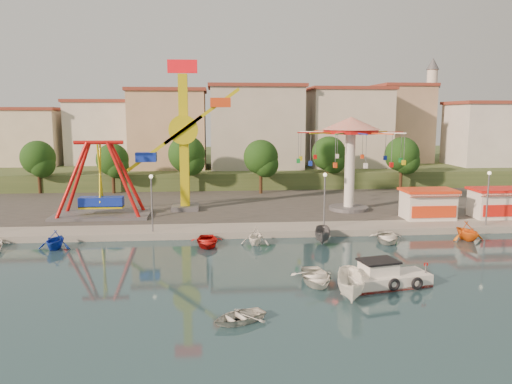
{
  "coord_description": "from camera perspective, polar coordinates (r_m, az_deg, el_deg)",
  "views": [
    {
      "loc": [
        -2.28,
        -32.4,
        11.26
      ],
      "look_at": [
        1.63,
        14.0,
        4.0
      ],
      "focal_mm": 35.0,
      "sensor_mm": 36.0,
      "label": 1
    }
  ],
  "objects": [
    {
      "name": "ground",
      "position": [
        34.37,
        -0.75,
        -10.26
      ],
      "size": [
        200.0,
        200.0,
        0.0
      ],
      "primitive_type": "plane",
      "color": "#152C3B",
      "rests_on": "ground"
    },
    {
      "name": "quay_deck",
      "position": [
        95.06,
        -3.41,
        2.22
      ],
      "size": [
        200.0,
        100.0,
        0.6
      ],
      "primitive_type": "cube",
      "color": "#9E998E",
      "rests_on": "ground"
    },
    {
      "name": "asphalt_pad",
      "position": [
        63.34,
        -2.68,
        -0.83
      ],
      "size": [
        90.0,
        28.0,
        0.01
      ],
      "primitive_type": "cube",
      "color": "#4C4944",
      "rests_on": "quay_deck"
    },
    {
      "name": "hill_terrace",
      "position": [
        99.9,
        -3.49,
        3.24
      ],
      "size": [
        200.0,
        60.0,
        3.0
      ],
      "primitive_type": "cube",
      "color": "#384C26",
      "rests_on": "ground"
    },
    {
      "name": "pirate_ship_ride",
      "position": [
        54.49,
        -17.36,
        1.22
      ],
      "size": [
        10.0,
        5.0,
        8.0
      ],
      "color": "#59595E",
      "rests_on": "quay_deck"
    },
    {
      "name": "kamikaze_tower",
      "position": [
        55.76,
        -7.8,
        5.83
      ],
      "size": [
        8.32,
        3.1,
        16.5
      ],
      "color": "#59595E",
      "rests_on": "quay_deck"
    },
    {
      "name": "wave_swinger",
      "position": [
        56.29,
        10.74,
        5.59
      ],
      "size": [
        11.6,
        11.6,
        10.4
      ],
      "color": "#59595E",
      "rests_on": "quay_deck"
    },
    {
      "name": "booth_left",
      "position": [
        54.33,
        19.04,
        -1.27
      ],
      "size": [
        5.4,
        3.78,
        3.08
      ],
      "color": "white",
      "rests_on": "quay_deck"
    },
    {
      "name": "booth_mid",
      "position": [
        57.73,
        25.81,
        -1.1
      ],
      "size": [
        5.4,
        3.78,
        3.08
      ],
      "color": "white",
      "rests_on": "quay_deck"
    },
    {
      "name": "lamp_post_1",
      "position": [
        46.48,
        -11.81,
        -1.44
      ],
      "size": [
        0.14,
        0.14,
        5.0
      ],
      "primitive_type": "cylinder",
      "color": "#59595E",
      "rests_on": "quay_deck"
    },
    {
      "name": "lamp_post_2",
      "position": [
        47.26,
        7.83,
        -1.16
      ],
      "size": [
        0.14,
        0.14,
        5.0
      ],
      "primitive_type": "cylinder",
      "color": "#59595E",
      "rests_on": "quay_deck"
    },
    {
      "name": "lamp_post_3",
      "position": [
        53.09,
        24.94,
        -0.81
      ],
      "size": [
        0.14,
        0.14,
        5.0
      ],
      "primitive_type": "cylinder",
      "color": "#59595E",
      "rests_on": "quay_deck"
    },
    {
      "name": "tree_0",
      "position": [
        73.54,
        -23.66,
        3.6
      ],
      "size": [
        4.6,
        4.6,
        7.19
      ],
      "color": "#382314",
      "rests_on": "quay_deck"
    },
    {
      "name": "tree_1",
      "position": [
        70.26,
        -16.09,
        3.57
      ],
      "size": [
        4.35,
        4.35,
        6.8
      ],
      "color": "#382314",
      "rests_on": "quay_deck"
    },
    {
      "name": "tree_2",
      "position": [
        68.51,
        -7.93,
        4.3
      ],
      "size": [
        5.02,
        5.02,
        7.85
      ],
      "color": "#382314",
      "rests_on": "quay_deck"
    },
    {
      "name": "tree_3",
      "position": [
        67.3,
        0.56,
        4.0
      ],
      "size": [
        4.68,
        4.68,
        7.32
      ],
      "color": "#382314",
      "rests_on": "quay_deck"
    },
    {
      "name": "tree_4",
      "position": [
        71.84,
        8.33,
        4.37
      ],
      "size": [
        4.86,
        4.86,
        7.6
      ],
      "color": "#382314",
      "rests_on": "quay_deck"
    },
    {
      "name": "tree_5",
      "position": [
        73.05,
        16.33,
        4.15
      ],
      "size": [
        4.83,
        4.83,
        7.54
      ],
      "color": "#382314",
      "rests_on": "quay_deck"
    },
    {
      "name": "building_0",
      "position": [
        84.43,
        -26.59,
        6.35
      ],
      "size": [
        9.26,
        9.53,
        11.87
      ],
      "primitive_type": "cube",
      "color": "beige",
      "rests_on": "hill_terrace"
    },
    {
      "name": "building_1",
      "position": [
        86.01,
        -17.7,
        5.82
      ],
      "size": [
        12.33,
        9.01,
        8.63
      ],
      "primitive_type": "cube",
      "color": "silver",
      "rests_on": "hill_terrace"
    },
    {
      "name": "building_2",
      "position": [
        84.6,
        -8.88,
        6.96
      ],
      "size": [
        11.95,
        9.28,
        11.23
      ],
      "primitive_type": "cube",
      "color": "tan",
      "rests_on": "hill_terrace"
    },
    {
      "name": "building_3",
      "position": [
        81.66,
        0.74,
        6.29
      ],
      "size": [
        12.59,
        10.5,
        9.2
      ],
      "primitive_type": "cube",
      "color": "beige",
      "rests_on": "hill_terrace"
    },
    {
      "name": "building_4",
      "position": [
        87.33,
        9.4,
        6.35
      ],
      "size": [
        10.75,
        9.23,
        9.24
      ],
      "primitive_type": "cube",
      "color": "beige",
      "rests_on": "hill_terrace"
    },
    {
      "name": "building_5",
      "position": [
        89.73,
        18.03,
        6.73
      ],
      "size": [
        12.77,
        10.96,
        11.21
      ],
      "primitive_type": "cube",
      "color": "tan",
      "rests_on": "hill_terrace"
    },
    {
      "name": "building_6",
      "position": [
        93.53,
        25.14,
        6.75
      ],
      "size": [
        8.23,
        8.98,
        12.36
      ],
      "primitive_type": "cube",
      "color": "silver",
      "rests_on": "hill_terrace"
    },
    {
      "name": "minaret",
      "position": [
        94.51,
        19.34,
        9.15
      ],
      "size": [
        2.8,
        2.8,
        18.0
      ],
      "color": "silver",
      "rests_on": "hill_terrace"
    },
    {
      "name": "cabin_motorboat",
      "position": [
        34.54,
        14.65,
        -9.55
      ],
      "size": [
        5.82,
        3.22,
        1.94
      ],
      "rotation": [
        0.0,
        0.0,
        0.21
      ],
      "color": "white",
      "rests_on": "ground"
    },
    {
      "name": "rowboat_a",
      "position": [
        34.3,
        6.81,
        -9.62
      ],
      "size": [
        2.99,
        4.14,
        0.85
      ],
      "primitive_type": "imported",
      "rotation": [
        0.0,
        0.0,
        0.01
      ],
      "color": "white",
      "rests_on": "ground"
    },
    {
      "name": "rowboat_b",
      "position": [
        28.11,
        -2.01,
        -14.04
      ],
      "size": [
        3.76,
        3.4,
        0.64
      ],
      "primitive_type": "imported",
      "rotation": [
        0.0,
        0.0,
        -1.08
      ],
      "color": "beige",
      "rests_on": "ground"
    },
    {
      "name": "skiff",
      "position": [
        31.72,
        10.82,
        -10.47
      ],
      "size": [
        2.52,
        4.62,
        1.69
      ],
      "primitive_type": "imported",
      "rotation": [
        0.0,
        0.0,
        -0.21
      ],
      "color": "white",
      "rests_on": "ground"
    },
    {
      "name": "moored_boat_1",
      "position": [
        45.52,
        -22.01,
        -5.08
      ],
      "size": [
        2.86,
        3.24,
        1.61
      ],
      "primitive_type": "imported",
      "rotation": [
        0.0,
        0.0,
        -0.08
      ],
      "color": "#1536B9",
      "rests_on": "ground"
    },
    {
      "name": "moored_boat_3",
      "position": [
        43.58,
        -5.65,
        -5.6
      ],
      "size": [
        2.91,
        4.0,
        0.81
      ],
      "primitive_type": "imported",
      "rotation": [
        0.0,
        0.0,
        0.03
      ],
      "color": "red",
      "rests_on": "ground"
    },
    {
      "name": "moored_boat_4",
      "position": [
        43.62,
        -0.05,
        -5.06
      ],
      "size": [
        3.16,
        3.44,
        1.53
      ],
      "primitive_type": "imported",
      "rotation": [
        0.0,
        0.0,
        -0.25
      ],
      "color": "white",
      "rests_on": "ground"
    },
    {
      "name": "moored_boat_5",
      "position": [
        44.51,
        7.64,
        -4.92
      ],
      "size": [
        2.24,
        3.93,
        1.43
      ],
      "primitive_type": "imported",
      "rotation": [
        0.0,
        0.0,
        -0.24
      ],
      "color": "#515156",
      "rests_on": "ground"
    },
    {
      "name": "moored_boat_6",
      "position": [
        46.17,
        14.72,
        -5.02
      ],
      "size": [
        3.82,
        4.64,
        0.84
      ],
      "primitive_type": "imported",
      "rotation": [
        0.0,
        0.0,
        -0.26
      ],
      "color": "silver",
      "rests_on": "ground"
    },
    {
      "name": "moored_boat_7",
      "position": [
        49.04,
        22.99,
        -4.1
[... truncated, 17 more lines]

